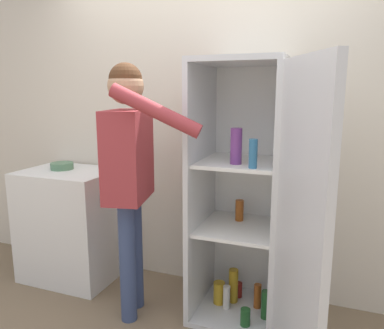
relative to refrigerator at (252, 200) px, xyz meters
The scene contains 5 objects.
wall_back 0.75m from the refrigerator, 136.50° to the left, with size 7.00×0.06×2.55m.
refrigerator is the anchor object (origin of this frame).
person 0.85m from the refrigerator, 165.79° to the right, with size 0.74×0.56×1.74m.
counter 1.60m from the refrigerator, behind, with size 0.75×0.57×0.92m.
bowl 1.64m from the refrigerator, behind, with size 0.19×0.19×0.06m.
Camera 1 is at (0.93, -1.79, 1.56)m, focal length 35.00 mm.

